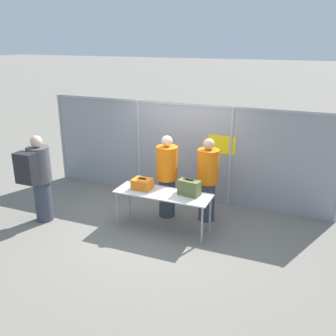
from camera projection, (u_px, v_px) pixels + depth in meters
ground_plane at (156, 224)px, 7.54m from camera, size 120.00×120.00×0.00m
fence_section at (183, 150)px, 8.44m from camera, size 6.71×0.07×2.21m
inspection_table at (163, 196)px, 7.12m from camera, size 1.86×0.63×0.76m
suitcase_orange at (142, 184)px, 7.26m from camera, size 0.37×0.30×0.23m
suitcase_olive at (189, 188)px, 6.95m from camera, size 0.43×0.26×0.32m
traveler_hooded at (38, 176)px, 7.34m from camera, size 0.44×0.68×1.78m
security_worker_near at (167, 176)px, 7.61m from camera, size 0.43×0.43×1.73m
security_worker_far at (208, 179)px, 7.44m from camera, size 0.43×0.43×1.72m
utility_trailer at (223, 167)px, 9.55m from camera, size 3.98×2.13×0.71m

